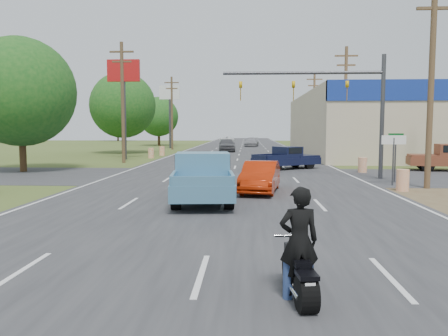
# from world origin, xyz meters

# --- Properties ---
(ground) EXTENTS (200.00, 200.00, 0.00)m
(ground) POSITION_xyz_m (0.00, 0.00, 0.00)
(ground) COLOR #424F1F
(ground) RESTS_ON ground
(main_road) EXTENTS (15.00, 180.00, 0.02)m
(main_road) POSITION_xyz_m (0.00, 40.00, 0.01)
(main_road) COLOR #2D2D30
(main_road) RESTS_ON ground
(cross_road) EXTENTS (120.00, 10.00, 0.02)m
(cross_road) POSITION_xyz_m (0.00, 18.00, 0.01)
(cross_road) COLOR #2D2D30
(cross_road) RESTS_ON ground
(utility_pole_1) EXTENTS (2.00, 0.28, 10.00)m
(utility_pole_1) POSITION_xyz_m (9.50, 13.00, 5.32)
(utility_pole_1) COLOR #4C3823
(utility_pole_1) RESTS_ON ground
(utility_pole_2) EXTENTS (2.00, 0.28, 10.00)m
(utility_pole_2) POSITION_xyz_m (9.50, 31.00, 5.32)
(utility_pole_2) COLOR #4C3823
(utility_pole_2) RESTS_ON ground
(utility_pole_3) EXTENTS (2.00, 0.28, 10.00)m
(utility_pole_3) POSITION_xyz_m (9.50, 49.00, 5.32)
(utility_pole_3) COLOR #4C3823
(utility_pole_3) RESTS_ON ground
(utility_pole_5) EXTENTS (2.00, 0.28, 10.00)m
(utility_pole_5) POSITION_xyz_m (-9.50, 28.00, 5.32)
(utility_pole_5) COLOR #4C3823
(utility_pole_5) RESTS_ON ground
(utility_pole_6) EXTENTS (2.00, 0.28, 10.00)m
(utility_pole_6) POSITION_xyz_m (-9.50, 52.00, 5.32)
(utility_pole_6) COLOR #4C3823
(utility_pole_6) RESTS_ON ground
(tree_0) EXTENTS (7.14, 7.14, 8.84)m
(tree_0) POSITION_xyz_m (-14.00, 20.00, 5.26)
(tree_0) COLOR #422D19
(tree_0) RESTS_ON ground
(tree_1) EXTENTS (7.56, 7.56, 9.36)m
(tree_1) POSITION_xyz_m (-13.50, 42.00, 5.57)
(tree_1) COLOR #422D19
(tree_1) RESTS_ON ground
(tree_2) EXTENTS (6.72, 6.72, 8.32)m
(tree_2) POSITION_xyz_m (-14.20, 66.00, 4.95)
(tree_2) COLOR #422D19
(tree_2) RESTS_ON ground
(tree_5) EXTENTS (7.98, 7.98, 9.88)m
(tree_5) POSITION_xyz_m (30.00, 95.00, 5.88)
(tree_5) COLOR #422D19
(tree_5) RESTS_ON ground
(tree_6) EXTENTS (8.82, 8.82, 10.92)m
(tree_6) POSITION_xyz_m (-30.00, 95.00, 6.51)
(tree_6) COLOR #422D19
(tree_6) RESTS_ON ground
(barrel_0) EXTENTS (0.56, 0.56, 1.00)m
(barrel_0) POSITION_xyz_m (8.00, 12.00, 0.50)
(barrel_0) COLOR orange
(barrel_0) RESTS_ON ground
(barrel_1) EXTENTS (0.56, 0.56, 1.00)m
(barrel_1) POSITION_xyz_m (8.40, 20.50, 0.50)
(barrel_1) COLOR orange
(barrel_1) RESTS_ON ground
(barrel_2) EXTENTS (0.56, 0.56, 1.00)m
(barrel_2) POSITION_xyz_m (-8.50, 34.00, 0.50)
(barrel_2) COLOR orange
(barrel_2) RESTS_ON ground
(barrel_3) EXTENTS (0.56, 0.56, 1.00)m
(barrel_3) POSITION_xyz_m (-8.20, 38.00, 0.50)
(barrel_3) COLOR orange
(barrel_3) RESTS_ON ground
(pole_sign_left_near) EXTENTS (3.00, 0.35, 9.20)m
(pole_sign_left_near) POSITION_xyz_m (-10.50, 32.00, 7.17)
(pole_sign_left_near) COLOR #3F3F44
(pole_sign_left_near) RESTS_ON ground
(pole_sign_left_far) EXTENTS (3.00, 0.35, 9.20)m
(pole_sign_left_far) POSITION_xyz_m (-10.50, 56.00, 7.17)
(pole_sign_left_far) COLOR #3F3F44
(pole_sign_left_far) RESTS_ON ground
(lane_sign) EXTENTS (1.20, 0.08, 2.52)m
(lane_sign) POSITION_xyz_m (8.20, 14.00, 1.90)
(lane_sign) COLOR #3F3F44
(lane_sign) RESTS_ON ground
(street_name_sign) EXTENTS (0.80, 0.08, 2.61)m
(street_name_sign) POSITION_xyz_m (8.80, 15.50, 1.61)
(street_name_sign) COLOR #3F3F44
(street_name_sign) RESTS_ON ground
(signal_mast) EXTENTS (9.12, 0.40, 7.00)m
(signal_mast) POSITION_xyz_m (5.82, 17.00, 4.80)
(signal_mast) COLOR #3F3F44
(signal_mast) RESTS_ON ground
(red_convertible) EXTENTS (2.06, 4.34, 1.37)m
(red_convertible) POSITION_xyz_m (1.48, 11.31, 0.69)
(red_convertible) COLOR #AC2307
(red_convertible) RESTS_ON ground
(motorcycle) EXTENTS (0.61, 1.88, 0.95)m
(motorcycle) POSITION_xyz_m (1.75, -1.13, 0.42)
(motorcycle) COLOR black
(motorcycle) RESTS_ON ground
(rider) EXTENTS (0.71, 0.51, 1.81)m
(rider) POSITION_xyz_m (1.74, -1.10, 0.90)
(rider) COLOR black
(rider) RESTS_ON ground
(blue_pickup) EXTENTS (2.77, 5.97, 1.92)m
(blue_pickup) POSITION_xyz_m (-0.86, 8.81, 0.97)
(blue_pickup) COLOR black
(blue_pickup) RESTS_ON ground
(navy_pickup) EXTENTS (5.07, 4.21, 1.61)m
(navy_pickup) POSITION_xyz_m (3.77, 22.81, 0.81)
(navy_pickup) COLOR black
(navy_pickup) RESTS_ON ground
(distant_car_grey) EXTENTS (2.35, 5.12, 1.70)m
(distant_car_grey) POSITION_xyz_m (-1.65, 46.72, 0.85)
(distant_car_grey) COLOR #535358
(distant_car_grey) RESTS_ON ground
(distant_car_silver) EXTENTS (2.62, 5.23, 1.46)m
(distant_car_silver) POSITION_xyz_m (1.63, 62.77, 0.73)
(distant_car_silver) COLOR #9E9EA2
(distant_car_silver) RESTS_ON ground
(distant_car_white) EXTENTS (3.05, 5.40, 1.42)m
(distant_car_white) POSITION_xyz_m (-3.00, 78.77, 0.71)
(distant_car_white) COLOR white
(distant_car_white) RESTS_ON ground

